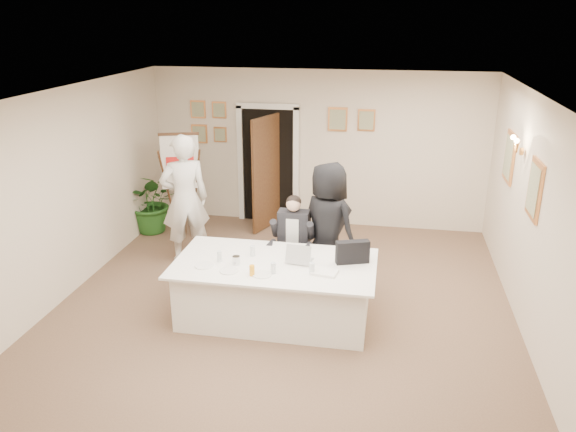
{
  "coord_description": "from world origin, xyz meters",
  "views": [
    {
      "loc": [
        1.26,
        -6.32,
        3.71
      ],
      "look_at": [
        -0.01,
        0.6,
        1.15
      ],
      "focal_mm": 35.0,
      "sensor_mm": 36.0,
      "label": 1
    }
  ],
  "objects_px": {
    "standing_woman": "(328,227)",
    "laptop_bag": "(353,252)",
    "conference_table": "(275,290)",
    "laptop": "(300,251)",
    "potted_palm": "(152,202)",
    "oj_glass": "(252,270)",
    "flip_chart": "(182,191)",
    "standing_man": "(185,199)",
    "seated_man": "(293,242)",
    "steel_jug": "(236,260)",
    "paper_stack": "(324,272)"
  },
  "relations": [
    {
      "from": "laptop_bag",
      "to": "potted_palm",
      "type": "bearing_deg",
      "value": 127.18
    },
    {
      "from": "potted_palm",
      "to": "laptop",
      "type": "xyz_separation_m",
      "value": [
        3.05,
        -2.5,
        0.36
      ]
    },
    {
      "from": "laptop_bag",
      "to": "steel_jug",
      "type": "distance_m",
      "value": 1.44
    },
    {
      "from": "standing_woman",
      "to": "paper_stack",
      "type": "distance_m",
      "value": 1.19
    },
    {
      "from": "seated_man",
      "to": "paper_stack",
      "type": "distance_m",
      "value": 1.27
    },
    {
      "from": "flip_chart",
      "to": "standing_man",
      "type": "distance_m",
      "value": 1.04
    },
    {
      "from": "seated_man",
      "to": "laptop_bag",
      "type": "xyz_separation_m",
      "value": [
        0.88,
        -0.76,
        0.24
      ]
    },
    {
      "from": "laptop",
      "to": "standing_man",
      "type": "bearing_deg",
      "value": 151.73
    },
    {
      "from": "conference_table",
      "to": "seated_man",
      "type": "xyz_separation_m",
      "value": [
        0.07,
        0.93,
        0.29
      ]
    },
    {
      "from": "conference_table",
      "to": "paper_stack",
      "type": "distance_m",
      "value": 0.79
    },
    {
      "from": "laptop_bag",
      "to": "steel_jug",
      "type": "height_order",
      "value": "laptop_bag"
    },
    {
      "from": "standing_woman",
      "to": "potted_palm",
      "type": "relative_size",
      "value": 1.65
    },
    {
      "from": "laptop_bag",
      "to": "seated_man",
      "type": "bearing_deg",
      "value": 119.7
    },
    {
      "from": "laptop",
      "to": "conference_table",
      "type": "bearing_deg",
      "value": -154.86
    },
    {
      "from": "potted_palm",
      "to": "oj_glass",
      "type": "height_order",
      "value": "potted_palm"
    },
    {
      "from": "seated_man",
      "to": "standing_man",
      "type": "distance_m",
      "value": 1.92
    },
    {
      "from": "conference_table",
      "to": "oj_glass",
      "type": "relative_size",
      "value": 19.33
    },
    {
      "from": "flip_chart",
      "to": "laptop",
      "type": "bearing_deg",
      "value": -44.33
    },
    {
      "from": "oj_glass",
      "to": "laptop_bag",
      "type": "bearing_deg",
      "value": 26.64
    },
    {
      "from": "potted_palm",
      "to": "oj_glass",
      "type": "relative_size",
      "value": 8.52
    },
    {
      "from": "standing_woman",
      "to": "potted_palm",
      "type": "distance_m",
      "value": 3.69
    },
    {
      "from": "conference_table",
      "to": "steel_jug",
      "type": "relative_size",
      "value": 22.85
    },
    {
      "from": "flip_chart",
      "to": "oj_glass",
      "type": "relative_size",
      "value": 13.91
    },
    {
      "from": "laptop",
      "to": "oj_glass",
      "type": "xyz_separation_m",
      "value": [
        -0.49,
        -0.5,
        -0.07
      ]
    },
    {
      "from": "standing_woman",
      "to": "laptop_bag",
      "type": "relative_size",
      "value": 4.42
    },
    {
      "from": "conference_table",
      "to": "laptop",
      "type": "relative_size",
      "value": 7.31
    },
    {
      "from": "laptop",
      "to": "laptop_bag",
      "type": "height_order",
      "value": "laptop_bag"
    },
    {
      "from": "steel_jug",
      "to": "potted_palm",
      "type": "bearing_deg",
      "value": 129.97
    },
    {
      "from": "standing_woman",
      "to": "potted_palm",
      "type": "xyz_separation_m",
      "value": [
        -3.3,
        1.61,
        -0.36
      ]
    },
    {
      "from": "paper_stack",
      "to": "oj_glass",
      "type": "bearing_deg",
      "value": -166.24
    },
    {
      "from": "standing_man",
      "to": "steel_jug",
      "type": "relative_size",
      "value": 18.39
    },
    {
      "from": "seated_man",
      "to": "laptop",
      "type": "relative_size",
      "value": 3.98
    },
    {
      "from": "flip_chart",
      "to": "standing_man",
      "type": "xyz_separation_m",
      "value": [
        0.41,
        -0.95,
        0.17
      ]
    },
    {
      "from": "paper_stack",
      "to": "standing_woman",
      "type": "bearing_deg",
      "value": 94.65
    },
    {
      "from": "flip_chart",
      "to": "oj_glass",
      "type": "height_order",
      "value": "flip_chart"
    },
    {
      "from": "conference_table",
      "to": "steel_jug",
      "type": "bearing_deg",
      "value": -163.09
    },
    {
      "from": "conference_table",
      "to": "steel_jug",
      "type": "distance_m",
      "value": 0.65
    },
    {
      "from": "oj_glass",
      "to": "steel_jug",
      "type": "relative_size",
      "value": 1.18
    },
    {
      "from": "standing_man",
      "to": "paper_stack",
      "type": "relative_size",
      "value": 6.66
    },
    {
      "from": "seated_man",
      "to": "laptop_bag",
      "type": "bearing_deg",
      "value": -38.35
    },
    {
      "from": "conference_table",
      "to": "oj_glass",
      "type": "height_order",
      "value": "oj_glass"
    },
    {
      "from": "standing_woman",
      "to": "laptop_bag",
      "type": "bearing_deg",
      "value": 148.0
    },
    {
      "from": "conference_table",
      "to": "seated_man",
      "type": "height_order",
      "value": "seated_man"
    },
    {
      "from": "oj_glass",
      "to": "steel_jug",
      "type": "xyz_separation_m",
      "value": [
        -0.27,
        0.26,
        -0.01
      ]
    },
    {
      "from": "flip_chart",
      "to": "laptop",
      "type": "xyz_separation_m",
      "value": [
        2.43,
        -2.37,
        0.08
      ]
    },
    {
      "from": "conference_table",
      "to": "potted_palm",
      "type": "xyz_separation_m",
      "value": [
        -2.75,
        2.59,
        0.16
      ]
    },
    {
      "from": "conference_table",
      "to": "standing_woman",
      "type": "height_order",
      "value": "standing_woman"
    },
    {
      "from": "potted_palm",
      "to": "standing_woman",
      "type": "bearing_deg",
      "value": -26.08
    },
    {
      "from": "seated_man",
      "to": "potted_palm",
      "type": "relative_size",
      "value": 1.23
    },
    {
      "from": "standing_man",
      "to": "steel_jug",
      "type": "xyz_separation_m",
      "value": [
        1.26,
        -1.66,
        -0.18
      ]
    }
  ]
}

